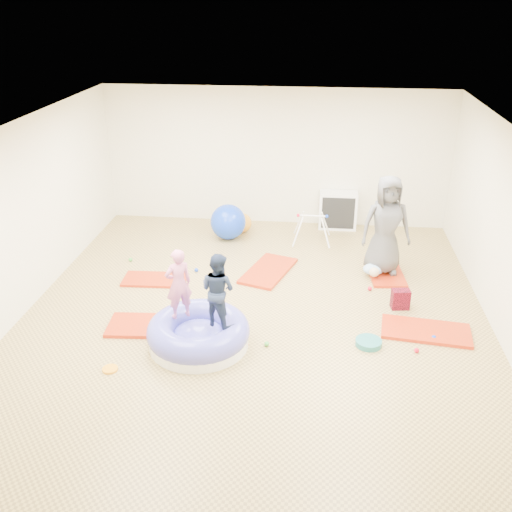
# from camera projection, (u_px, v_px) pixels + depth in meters

# --- Properties ---
(room) EXTENTS (7.01, 8.01, 2.81)m
(room) POSITION_uv_depth(u_px,v_px,m) (254.00, 233.00, 7.99)
(room) COLOR tan
(room) RESTS_ON ground
(gym_mat_front_left) EXTENTS (1.32, 0.73, 0.05)m
(gym_mat_front_left) POSITION_uv_depth(u_px,v_px,m) (152.00, 326.00, 8.35)
(gym_mat_front_left) COLOR red
(gym_mat_front_left) RESTS_ON ground
(gym_mat_mid_left) EXTENTS (1.09, 0.58, 0.04)m
(gym_mat_mid_left) POSITION_uv_depth(u_px,v_px,m) (155.00, 279.00, 9.69)
(gym_mat_mid_left) COLOR red
(gym_mat_mid_left) RESTS_ON ground
(gym_mat_center_back) EXTENTS (0.99, 1.39, 0.05)m
(gym_mat_center_back) POSITION_uv_depth(u_px,v_px,m) (268.00, 271.00, 9.98)
(gym_mat_center_back) COLOR red
(gym_mat_center_back) RESTS_ON ground
(gym_mat_right) EXTENTS (1.32, 0.77, 0.05)m
(gym_mat_right) POSITION_uv_depth(u_px,v_px,m) (426.00, 331.00, 8.22)
(gym_mat_right) COLOR red
(gym_mat_right) RESTS_ON ground
(gym_mat_rear_right) EXTENTS (0.66, 1.18, 0.05)m
(gym_mat_rear_right) POSITION_uv_depth(u_px,v_px,m) (385.00, 272.00, 9.95)
(gym_mat_rear_right) COLOR red
(gym_mat_rear_right) RESTS_ON ground
(inflatable_cushion) EXTENTS (1.43, 1.43, 0.45)m
(inflatable_cushion) POSITION_uv_depth(u_px,v_px,m) (199.00, 334.00, 7.88)
(inflatable_cushion) COLOR white
(inflatable_cushion) RESTS_ON ground
(child_pink) EXTENTS (0.45, 0.41, 1.02)m
(child_pink) POSITION_uv_depth(u_px,v_px,m) (178.00, 281.00, 7.70)
(child_pink) COLOR #D96B92
(child_pink) RESTS_ON inflatable_cushion
(child_navy) EXTENTS (0.64, 0.59, 1.04)m
(child_navy) POSITION_uv_depth(u_px,v_px,m) (218.00, 286.00, 7.53)
(child_navy) COLOR #1E2A45
(child_navy) RESTS_ON inflatable_cushion
(adult_caregiver) EXTENTS (0.91, 0.67, 1.71)m
(adult_caregiver) POSITION_uv_depth(u_px,v_px,m) (386.00, 225.00, 9.57)
(adult_caregiver) COLOR #4C4C4E
(adult_caregiver) RESTS_ON gym_mat_rear_right
(infant) EXTENTS (0.35, 0.36, 0.21)m
(infant) POSITION_uv_depth(u_px,v_px,m) (373.00, 270.00, 9.73)
(infant) COLOR #A6CFFF
(infant) RESTS_ON gym_mat_rear_right
(ball_pit_balls) EXTENTS (5.12, 2.56, 0.07)m
(ball_pit_balls) POSITION_uv_depth(u_px,v_px,m) (287.00, 308.00, 8.80)
(ball_pit_balls) COLOR blue
(ball_pit_balls) RESTS_ON ground
(exercise_ball_blue) EXTENTS (0.70, 0.70, 0.70)m
(exercise_ball_blue) POSITION_uv_depth(u_px,v_px,m) (228.00, 222.00, 11.21)
(exercise_ball_blue) COLOR blue
(exercise_ball_blue) RESTS_ON ground
(exercise_ball_orange) EXTENTS (0.39, 0.39, 0.39)m
(exercise_ball_orange) POSITION_uv_depth(u_px,v_px,m) (242.00, 223.00, 11.57)
(exercise_ball_orange) COLOR orange
(exercise_ball_orange) RESTS_ON ground
(infant_play_gym) EXTENTS (0.74, 0.70, 0.56)m
(infant_play_gym) POSITION_uv_depth(u_px,v_px,m) (312.00, 224.00, 11.03)
(infant_play_gym) COLOR white
(infant_play_gym) RESTS_ON ground
(cube_shelf) EXTENTS (0.77, 0.38, 0.77)m
(cube_shelf) POSITION_uv_depth(u_px,v_px,m) (338.00, 210.00, 11.70)
(cube_shelf) COLOR white
(cube_shelf) RESTS_ON ground
(balance_disc) EXTENTS (0.37, 0.37, 0.08)m
(balance_disc) POSITION_uv_depth(u_px,v_px,m) (368.00, 343.00, 7.92)
(balance_disc) COLOR #217675
(balance_disc) RESTS_ON ground
(backpack) EXTENTS (0.29, 0.20, 0.32)m
(backpack) POSITION_uv_depth(u_px,v_px,m) (400.00, 299.00, 8.80)
(backpack) COLOR maroon
(backpack) RESTS_ON ground
(yellow_toy) EXTENTS (0.20, 0.20, 0.03)m
(yellow_toy) POSITION_uv_depth(u_px,v_px,m) (110.00, 369.00, 7.41)
(yellow_toy) COLOR #FFA019
(yellow_toy) RESTS_ON ground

